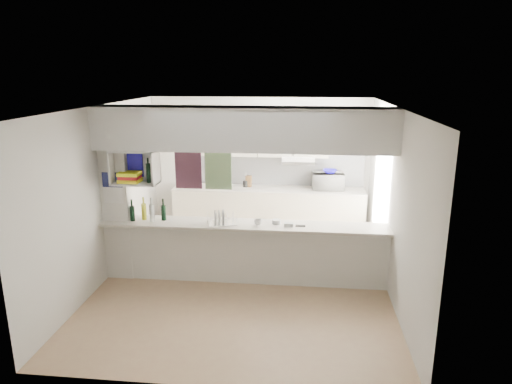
# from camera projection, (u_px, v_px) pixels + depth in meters

# --- Properties ---
(floor) EXTENTS (4.80, 4.80, 0.00)m
(floor) POSITION_uv_depth(u_px,v_px,m) (244.00, 281.00, 6.88)
(floor) COLOR #A67F60
(floor) RESTS_ON ground
(ceiling) EXTENTS (4.80, 4.80, 0.00)m
(ceiling) POSITION_uv_depth(u_px,v_px,m) (243.00, 107.00, 6.21)
(ceiling) COLOR white
(ceiling) RESTS_ON wall_back
(wall_back) EXTENTS (4.20, 0.00, 4.20)m
(wall_back) POSITION_uv_depth(u_px,v_px,m) (260.00, 165.00, 8.85)
(wall_back) COLOR silver
(wall_back) RESTS_ON floor
(wall_left) EXTENTS (0.00, 4.80, 4.80)m
(wall_left) POSITION_uv_depth(u_px,v_px,m) (103.00, 194.00, 6.76)
(wall_left) COLOR silver
(wall_left) RESTS_ON floor
(wall_right) EXTENTS (0.00, 4.80, 4.80)m
(wall_right) POSITION_uv_depth(u_px,v_px,m) (393.00, 203.00, 6.33)
(wall_right) COLOR silver
(wall_right) RESTS_ON floor
(servery_partition) EXTENTS (4.20, 0.50, 2.60)m
(servery_partition) POSITION_uv_depth(u_px,v_px,m) (231.00, 174.00, 6.47)
(servery_partition) COLOR silver
(servery_partition) RESTS_ON floor
(cubby_shelf) EXTENTS (0.65, 0.35, 0.50)m
(cubby_shelf) POSITION_uv_depth(u_px,v_px,m) (134.00, 169.00, 6.54)
(cubby_shelf) COLOR white
(cubby_shelf) RESTS_ON bulkhead
(kitchen_run) EXTENTS (3.60, 0.63, 2.24)m
(kitchen_run) POSITION_uv_depth(u_px,v_px,m) (267.00, 192.00, 8.70)
(kitchen_run) COLOR beige
(kitchen_run) RESTS_ON floor
(microwave) EXTENTS (0.60, 0.43, 0.32)m
(microwave) POSITION_uv_depth(u_px,v_px,m) (328.00, 181.00, 8.53)
(microwave) COLOR white
(microwave) RESTS_ON bench_top
(bowl) EXTENTS (0.27, 0.27, 0.07)m
(bowl) POSITION_uv_depth(u_px,v_px,m) (330.00, 171.00, 8.45)
(bowl) COLOR #120B83
(bowl) RESTS_ON microwave
(dish_rack) EXTENTS (0.48, 0.42, 0.22)m
(dish_rack) POSITION_uv_depth(u_px,v_px,m) (222.00, 218.00, 6.63)
(dish_rack) COLOR silver
(dish_rack) RESTS_ON breakfast_bar
(cup) EXTENTS (0.14, 0.14, 0.09)m
(cup) POSITION_uv_depth(u_px,v_px,m) (258.00, 222.00, 6.53)
(cup) COLOR white
(cup) RESTS_ON dish_rack
(wine_bottles) EXTENTS (0.52, 0.15, 0.36)m
(wine_bottles) POSITION_uv_depth(u_px,v_px,m) (148.00, 212.00, 6.75)
(wine_bottles) COLOR black
(wine_bottles) RESTS_ON breakfast_bar
(plastic_tubs) EXTENTS (0.48, 0.21, 0.06)m
(plastic_tubs) POSITION_uv_depth(u_px,v_px,m) (282.00, 223.00, 6.58)
(plastic_tubs) COLOR silver
(plastic_tubs) RESTS_ON breakfast_bar
(utensil_jar) EXTENTS (0.09, 0.09, 0.12)m
(utensil_jar) POSITION_uv_depth(u_px,v_px,m) (245.00, 184.00, 8.72)
(utensil_jar) COLOR black
(utensil_jar) RESTS_ON bench_top
(knife_block) EXTENTS (0.12, 0.10, 0.21)m
(knife_block) POSITION_uv_depth(u_px,v_px,m) (249.00, 181.00, 8.73)
(knife_block) COLOR brown
(knife_block) RESTS_ON bench_top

